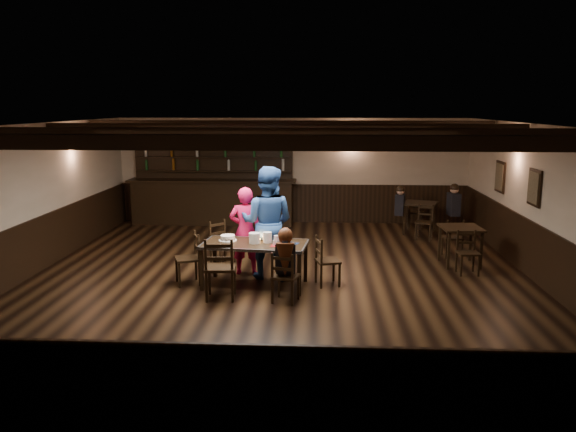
# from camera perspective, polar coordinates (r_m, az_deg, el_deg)

# --- Properties ---
(ground) EXTENTS (10.00, 10.00, 0.00)m
(ground) POSITION_cam_1_polar(r_m,az_deg,el_deg) (9.97, -0.91, -6.45)
(ground) COLOR black
(ground) RESTS_ON ground
(room_shell) EXTENTS (9.02, 10.02, 2.71)m
(room_shell) POSITION_cam_1_polar(r_m,az_deg,el_deg) (9.62, -0.87, 3.57)
(room_shell) COLOR beige
(room_shell) RESTS_ON ground
(dining_table) EXTENTS (1.84, 1.06, 0.75)m
(dining_table) POSITION_cam_1_polar(r_m,az_deg,el_deg) (9.46, -3.40, -3.14)
(dining_table) COLOR black
(dining_table) RESTS_ON ground
(chair_near_left) EXTENTS (0.50, 0.48, 1.01)m
(chair_near_left) POSITION_cam_1_polar(r_m,az_deg,el_deg) (8.84, -6.95, -4.88)
(chair_near_left) COLOR black
(chair_near_left) RESTS_ON ground
(chair_near_right) EXTENTS (0.46, 0.45, 0.82)m
(chair_near_right) POSITION_cam_1_polar(r_m,az_deg,el_deg) (8.68, -0.41, -5.86)
(chair_near_right) COLOR black
(chair_near_right) RESTS_ON ground
(chair_end_left) EXTENTS (0.52, 0.53, 0.89)m
(chair_end_left) POSITION_cam_1_polar(r_m,az_deg,el_deg) (9.75, -9.74, -3.82)
(chair_end_left) COLOR black
(chair_end_left) RESTS_ON ground
(chair_end_right) EXTENTS (0.47, 0.48, 0.85)m
(chair_end_right) POSITION_cam_1_polar(r_m,az_deg,el_deg) (9.54, 3.63, -4.19)
(chair_end_right) COLOR black
(chair_end_right) RESTS_ON ground
(chair_far_pushed) EXTENTS (0.54, 0.55, 0.85)m
(chair_far_pushed) POSITION_cam_1_polar(r_m,az_deg,el_deg) (10.87, -6.90, -2.33)
(chair_far_pushed) COLOR black
(chair_far_pushed) RESTS_ON ground
(woman_pink) EXTENTS (0.59, 0.40, 1.60)m
(woman_pink) POSITION_cam_1_polar(r_m,az_deg,el_deg) (10.13, -4.34, -1.52)
(woman_pink) COLOR #E91543
(woman_pink) RESTS_ON ground
(man_blue) EXTENTS (1.09, 0.91, 1.99)m
(man_blue) POSITION_cam_1_polar(r_m,az_deg,el_deg) (9.86, -2.12, -0.67)
(man_blue) COLOR navy
(man_blue) RESTS_ON ground
(seated_person) EXTENTS (0.31, 0.46, 0.75)m
(seated_person) POSITION_cam_1_polar(r_m,az_deg,el_deg) (8.64, -0.26, -3.73)
(seated_person) COLOR black
(seated_person) RESTS_ON ground
(cake) EXTENTS (0.31, 0.31, 0.10)m
(cake) POSITION_cam_1_polar(r_m,az_deg,el_deg) (9.62, -6.14, -2.26)
(cake) COLOR white
(cake) RESTS_ON dining_table
(plate_stack_a) EXTENTS (0.19, 0.19, 0.18)m
(plate_stack_a) POSITION_cam_1_polar(r_m,az_deg,el_deg) (9.40, -3.43, -2.24)
(plate_stack_a) COLOR white
(plate_stack_a) RESTS_ON dining_table
(plate_stack_b) EXTENTS (0.15, 0.15, 0.18)m
(plate_stack_b) POSITION_cam_1_polar(r_m,az_deg,el_deg) (9.44, -2.11, -2.16)
(plate_stack_b) COLOR white
(plate_stack_b) RESTS_ON dining_table
(tea_light) EXTENTS (0.05, 0.05, 0.06)m
(tea_light) POSITION_cam_1_polar(r_m,az_deg,el_deg) (9.53, -2.90, -2.46)
(tea_light) COLOR #A5A8AD
(tea_light) RESTS_ON dining_table
(salt_shaker) EXTENTS (0.04, 0.04, 0.09)m
(salt_shaker) POSITION_cam_1_polar(r_m,az_deg,el_deg) (9.25, -1.44, -2.73)
(salt_shaker) COLOR silver
(salt_shaker) RESTS_ON dining_table
(pepper_shaker) EXTENTS (0.04, 0.04, 0.09)m
(pepper_shaker) POSITION_cam_1_polar(r_m,az_deg,el_deg) (9.25, -0.82, -2.73)
(pepper_shaker) COLOR #A5A8AD
(pepper_shaker) RESTS_ON dining_table
(drink_glass) EXTENTS (0.08, 0.08, 0.13)m
(drink_glass) POSITION_cam_1_polar(r_m,az_deg,el_deg) (9.42, -1.20, -2.36)
(drink_glass) COLOR silver
(drink_glass) RESTS_ON dining_table
(menu_red) EXTENTS (0.31, 0.24, 0.00)m
(menu_red) POSITION_cam_1_polar(r_m,az_deg,el_deg) (9.23, -0.87, -3.02)
(menu_red) COLOR maroon
(menu_red) RESTS_ON dining_table
(menu_blue) EXTENTS (0.31, 0.28, 0.00)m
(menu_blue) POSITION_cam_1_polar(r_m,az_deg,el_deg) (9.40, 0.24, -2.77)
(menu_blue) COLOR #102351
(menu_blue) RESTS_ON dining_table
(bar_counter) EXTENTS (4.30, 0.70, 2.20)m
(bar_counter) POSITION_cam_1_polar(r_m,az_deg,el_deg) (14.63, -7.62, 2.08)
(bar_counter) COLOR black
(bar_counter) RESTS_ON ground
(back_table_a) EXTENTS (0.78, 0.78, 0.75)m
(back_table_a) POSITION_cam_1_polar(r_m,az_deg,el_deg) (11.18, 17.14, -1.59)
(back_table_a) COLOR black
(back_table_a) RESTS_ON ground
(back_table_b) EXTENTS (0.95, 0.95, 0.75)m
(back_table_b) POSITION_cam_1_polar(r_m,az_deg,el_deg) (13.70, 13.27, 0.91)
(back_table_b) COLOR black
(back_table_b) RESTS_ON ground
(bg_patron_left) EXTENTS (0.29, 0.38, 0.69)m
(bg_patron_left) POSITION_cam_1_polar(r_m,az_deg,el_deg) (13.50, 11.32, 1.57)
(bg_patron_left) COLOR black
(bg_patron_left) RESTS_ON ground
(bg_patron_right) EXTENTS (0.27, 0.39, 0.75)m
(bg_patron_right) POSITION_cam_1_polar(r_m,az_deg,el_deg) (13.71, 16.50, 1.60)
(bg_patron_right) COLOR black
(bg_patron_right) RESTS_ON ground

